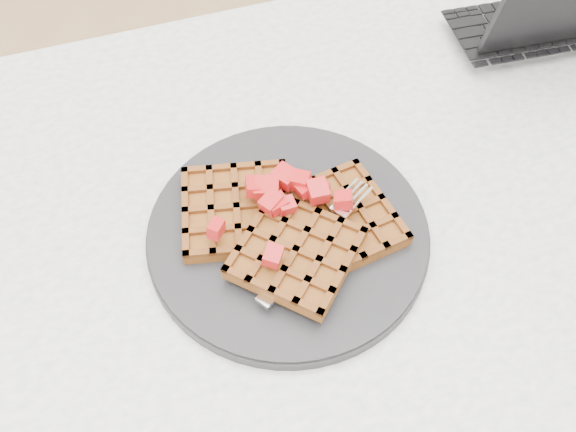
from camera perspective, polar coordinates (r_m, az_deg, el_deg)
The scene contains 6 objects.
table at distance 0.78m, azimuth 3.65°, elevation -6.27°, with size 1.20×0.80×0.75m.
plate at distance 0.68m, azimuth 0.00°, elevation -1.55°, with size 0.30×0.30×0.02m, color black.
waffles at distance 0.66m, azimuth 0.12°, elevation -0.89°, with size 0.23×0.22×0.03m.
strawberry_pile at distance 0.64m, azimuth 0.00°, elevation 0.72°, with size 0.15×0.15×0.02m, color maroon, non-canonical shape.
fork at distance 0.65m, azimuth 3.08°, elevation -2.07°, with size 0.02×0.18×0.02m, color silver, non-canonical shape.
laptop at distance 0.97m, azimuth 22.57°, elevation 17.04°, with size 0.30×0.23×0.20m.
Camera 1 is at (-0.16, -0.34, 1.32)m, focal length 40.00 mm.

